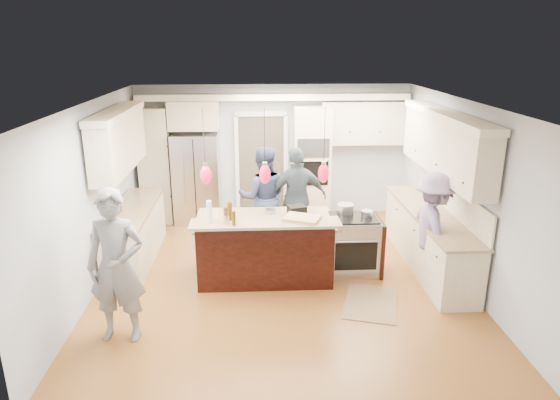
{
  "coord_description": "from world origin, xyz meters",
  "views": [
    {
      "loc": [
        -0.38,
        -7.05,
        3.54
      ],
      "look_at": [
        0.0,
        0.35,
        1.15
      ],
      "focal_mm": 32.0,
      "sensor_mm": 36.0,
      "label": 1
    }
  ],
  "objects_px": {
    "island_range": "(354,245)",
    "person_bar_end": "(116,267)",
    "refrigerator": "(197,178)",
    "person_far_left": "(263,197)",
    "kitchen_island": "(265,247)"
  },
  "relations": [
    {
      "from": "island_range",
      "to": "person_bar_end",
      "type": "bearing_deg",
      "value": -152.18
    },
    {
      "from": "person_far_left",
      "to": "person_bar_end",
      "type": "bearing_deg",
      "value": 56.63
    },
    {
      "from": "person_far_left",
      "to": "kitchen_island",
      "type": "bearing_deg",
      "value": 89.19
    },
    {
      "from": "island_range",
      "to": "person_far_left",
      "type": "distance_m",
      "value": 1.86
    },
    {
      "from": "island_range",
      "to": "kitchen_island",
      "type": "bearing_deg",
      "value": -176.9
    },
    {
      "from": "person_bar_end",
      "to": "person_far_left",
      "type": "distance_m",
      "value": 3.36
    },
    {
      "from": "island_range",
      "to": "person_bar_end",
      "type": "xyz_separation_m",
      "value": [
        -3.21,
        -1.7,
        0.5
      ]
    },
    {
      "from": "person_bar_end",
      "to": "island_range",
      "type": "bearing_deg",
      "value": 32.42
    },
    {
      "from": "kitchen_island",
      "to": "person_bar_end",
      "type": "relative_size",
      "value": 1.09
    },
    {
      "from": "kitchen_island",
      "to": "person_far_left",
      "type": "relative_size",
      "value": 1.16
    },
    {
      "from": "refrigerator",
      "to": "person_far_left",
      "type": "height_order",
      "value": "person_far_left"
    },
    {
      "from": "island_range",
      "to": "person_bar_end",
      "type": "relative_size",
      "value": 0.48
    },
    {
      "from": "island_range",
      "to": "refrigerator",
      "type": "bearing_deg",
      "value": 137.41
    },
    {
      "from": "refrigerator",
      "to": "island_range",
      "type": "relative_size",
      "value": 1.96
    },
    {
      "from": "kitchen_island",
      "to": "person_bar_end",
      "type": "height_order",
      "value": "person_bar_end"
    }
  ]
}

